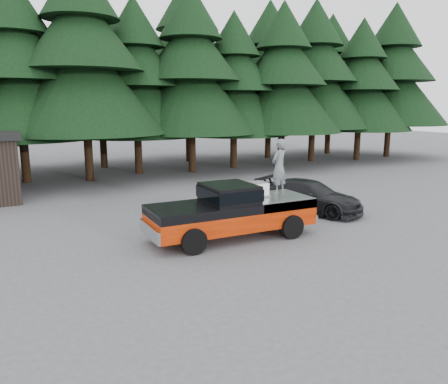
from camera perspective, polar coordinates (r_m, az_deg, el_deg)
name	(u,v)px	position (r m, az deg, el deg)	size (l,w,h in m)	color
ground	(199,245)	(14.66, -3.24, -6.91)	(120.00, 120.00, 0.00)	#4B4B4D
pickup_truck	(232,219)	(15.20, 0.99, -3.60)	(6.00, 2.04, 1.33)	#C12C05
truck_cab	(229,193)	(14.94, 0.66, -0.09)	(1.66, 1.90, 0.59)	black
air_compressor	(257,190)	(15.71, 4.29, 0.24)	(0.70, 0.58, 0.48)	white
man_on_bed	(279,167)	(16.23, 7.19, 3.32)	(0.74, 0.49, 2.03)	slate
parked_car	(309,196)	(19.30, 11.04, -0.53)	(1.91, 4.71, 1.37)	black
treeline	(98,55)	(30.73, -16.12, 16.79)	(60.15, 16.05, 17.50)	black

